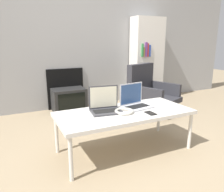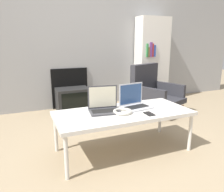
{
  "view_description": "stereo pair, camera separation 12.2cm",
  "coord_description": "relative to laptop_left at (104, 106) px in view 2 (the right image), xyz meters",
  "views": [
    {
      "loc": [
        -1.05,
        -1.72,
        1.13
      ],
      "look_at": [
        0.0,
        0.44,
        0.53
      ],
      "focal_mm": 35.0,
      "sensor_mm": 36.0,
      "label": 1
    },
    {
      "loc": [
        -0.94,
        -1.77,
        1.13
      ],
      "look_at": [
        0.0,
        0.44,
        0.53
      ],
      "focal_mm": 35.0,
      "sensor_mm": 36.0,
      "label": 2
    }
  ],
  "objects": [
    {
      "name": "ground_plane",
      "position": [
        0.18,
        -0.23,
        -0.5
      ],
      "size": [
        14.0,
        14.0,
        0.0
      ],
      "primitive_type": "plane",
      "color": "#998466"
    },
    {
      "name": "wall_back",
      "position": [
        0.18,
        1.76,
        0.79
      ],
      "size": [
        7.0,
        0.08,
        2.6
      ],
      "color": "#999999",
      "rests_on": "ground_plane"
    },
    {
      "name": "table",
      "position": [
        0.18,
        -0.09,
        -0.09
      ],
      "size": [
        1.38,
        0.62,
        0.44
      ],
      "color": "silver",
      "rests_on": "ground_plane"
    },
    {
      "name": "laptop_left",
      "position": [
        0.0,
        0.0,
        0.0
      ],
      "size": [
        0.34,
        0.27,
        0.25
      ],
      "rotation": [
        0.0,
        0.0,
        -0.15
      ],
      "color": "#38383D",
      "rests_on": "table"
    },
    {
      "name": "laptop_right",
      "position": [
        0.35,
        -0.0,
        0.0
      ],
      "size": [
        0.34,
        0.27,
        0.25
      ],
      "rotation": [
        0.0,
        0.0,
        0.16
      ],
      "color": "silver",
      "rests_on": "table"
    },
    {
      "name": "headphones",
      "position": [
        0.15,
        -0.13,
        -0.04
      ],
      "size": [
        0.19,
        0.19,
        0.03
      ],
      "color": "beige",
      "rests_on": "table"
    },
    {
      "name": "phone",
      "position": [
        0.37,
        -0.27,
        -0.05
      ],
      "size": [
        0.07,
        0.12,
        0.01
      ],
      "color": "black",
      "rests_on": "table"
    },
    {
      "name": "tv",
      "position": [
        0.02,
        1.53,
        -0.31
      ],
      "size": [
        0.54,
        0.37,
        0.38
      ],
      "color": "black",
      "rests_on": "ground_plane"
    },
    {
      "name": "armchair",
      "position": [
        1.2,
        0.92,
        -0.13
      ],
      "size": [
        0.82,
        0.85,
        0.78
      ],
      "rotation": [
        0.0,
        0.0,
        0.37
      ],
      "color": "#2D2D33",
      "rests_on": "ground_plane"
    },
    {
      "name": "bookshelf",
      "position": [
        1.58,
        1.56,
        0.29
      ],
      "size": [
        0.61,
        0.32,
        1.58
      ],
      "color": "silver",
      "rests_on": "ground_plane"
    }
  ]
}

